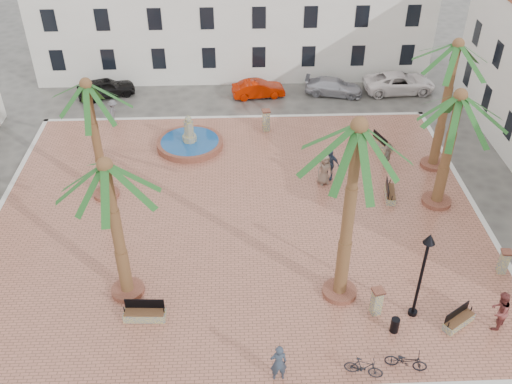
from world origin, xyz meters
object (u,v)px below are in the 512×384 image
Objects in this scene: bollard_e at (504,261)px; lamppost_s at (424,262)px; cyclist_b at (500,311)px; car_black at (106,88)px; fountain at (190,142)px; car_white at (399,83)px; bollard_se at (377,301)px; pedestrian_fountain_a at (324,169)px; palm_s at (357,147)px; bench_se at (459,321)px; bench_ne at (382,143)px; bollard_n at (266,120)px; car_silver at (334,87)px; palm_nw at (88,98)px; cyclist_a at (279,363)px; palm_ne at (455,59)px; bench_e at (390,194)px; bicycle_b at (364,367)px; pedestrian_north at (114,112)px; palm_e at (457,110)px; bench_s at (145,314)px; pedestrian_east at (387,155)px; palm_sw at (108,182)px; litter_bin at (395,325)px; bicycle_a at (406,361)px; car_red at (258,89)px; lamppost_e at (444,112)px; pedestrian_fountain_b at (329,164)px.

lamppost_s is at bearing -153.51° from bollard_e.
car_black is (-20.32, 23.01, -0.41)m from cyclist_b.
fountain is 17.04m from car_white.
bollard_se is at bearing -58.43° from fountain.
pedestrian_fountain_a is 18.86m from car_black.
palm_s reaches higher than bench_se.
bench_ne is 0.42× the size of car_black.
bollard_n is (-5.52, 16.39, -2.30)m from lamppost_s.
car_silver is (-1.90, 7.86, 0.22)m from bench_ne.
fountain reaches higher than bollard_se.
fountain is 8.86m from palm_nw.
palm_s is at bearing -172.26° from bollard_e.
cyclist_a reaches higher than bench_ne.
car_black is at bearing 47.24° from bench_ne.
palm_ne is 12.47m from bollard_n.
bench_e is 1.13× the size of bicycle_b.
lamppost_s is 23.81m from pedestrian_north.
car_white is at bearing 73.73° from bollard_se.
palm_e reaches higher than bench_se.
palm_ne is 1.86× the size of car_silver.
fountain is 0.78× the size of car_white.
pedestrian_east reaches higher than bench_s.
lamppost_s reaches higher than car_silver.
lamppost_s is 3.05× the size of bollard_n.
cyclist_a is (6.50, -4.87, -5.17)m from palm_sw.
bench_e is 2.40× the size of litter_bin.
bollard_e is (15.32, -12.09, 0.38)m from fountain.
car_silver is at bearing 65.04° from bench_s.
bench_s is at bearing 90.21° from bicycle_a.
palm_s is 23.31m from car_white.
palm_ne is at bearing 30.25° from palm_sw.
lamppost_s reaches higher than bollard_se.
pedestrian_fountain_a reaches higher than bollard_e.
pedestrian_north is at bearing 175.99° from car_black.
bench_se reaches higher than litter_bin.
car_white is (10.59, 0.43, 0.11)m from car_red.
palm_ne reaches higher than cyclist_a.
lamppost_e is 10.52m from car_silver.
bollard_se is 1.93× the size of litter_bin.
pedestrian_fountain_b is at bearing -177.11° from car_silver.
bollard_n is 0.81× the size of cyclist_a.
palm_nw is 1.62× the size of lamppost_e.
pedestrian_fountain_b is 1.29× the size of pedestrian_east.
pedestrian_north is at bearing 58.61° from bench_ne.
pedestrian_east is at bearing 82.76° from lamppost_s.
bollard_se is 12.09m from pedestrian_east.
palm_e is at bearing -153.63° from car_red.
lamppost_s is 3.49× the size of bollard_e.
bench_s is at bearing -35.90° from cyclist_a.
palm_sw reaches higher than car_silver.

